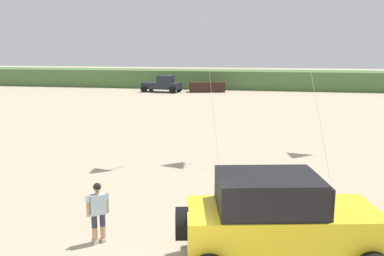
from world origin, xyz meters
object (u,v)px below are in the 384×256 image
person_watching (98,209)px  distant_sedan (207,87)px  distant_pickup (163,84)px  jeep (279,219)px

person_watching → distant_sedan: 40.09m
person_watching → distant_pickup: distant_pickup is taller
person_watching → distant_sedan: person_watching is taller
jeep → distant_pickup: bearing=109.0°
person_watching → distant_pickup: (-8.78, 38.75, 0.00)m
jeep → person_watching: bearing=175.9°
distant_pickup → distant_sedan: distant_pickup is taller
distant_pickup → person_watching: bearing=-77.2°
jeep → distant_pickup: size_ratio=1.04×
person_watching → distant_pickup: size_ratio=0.35×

